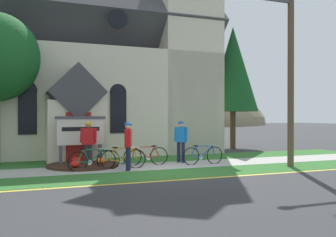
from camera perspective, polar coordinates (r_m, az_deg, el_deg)
ground at (r=16.87m, az=-4.48°, el=-6.24°), size 140.00×140.00×0.00m
sidewalk_slab at (r=14.39m, az=-4.39°, el=-7.37°), size 32.00×2.02×0.01m
grass_verge at (r=12.47m, az=-1.66°, el=-8.57°), size 32.00×2.05×0.01m
church_lawn at (r=16.51m, az=-6.63°, el=-6.37°), size 24.00×2.42×0.01m
curb_paint_stripe at (r=11.39m, az=0.34°, el=-9.44°), size 28.00×0.16×0.01m
church_building at (r=21.65m, az=-8.72°, el=8.42°), size 11.82×10.33×14.26m
church_sign at (r=15.23m, az=-13.19°, el=-2.11°), size 1.98×0.25×1.94m
flower_bed at (r=14.74m, az=-12.85°, el=-6.94°), size 2.71×2.71×0.34m
bicycle_orange at (r=15.11m, az=5.34°, el=-5.59°), size 1.79×0.10×0.80m
bicycle_silver at (r=13.63m, az=-11.52°, el=-6.23°), size 1.76×0.31×0.82m
bicycle_yellow at (r=13.92m, az=-6.88°, el=-6.09°), size 1.71×0.10×0.83m
bicycle_blue at (r=14.86m, az=-3.37°, el=-5.69°), size 1.78×0.22×0.80m
cyclist_in_green_jersey at (r=14.58m, az=-12.06°, el=-3.26°), size 0.57×0.56×1.73m
cyclist_in_orange_jersey at (r=14.94m, az=-6.09°, el=-3.41°), size 0.36×0.69×1.64m
cyclist_in_blue_jersey at (r=13.33m, az=-6.10°, el=-3.61°), size 0.39×0.64×1.73m
cyclist_in_red_jersey at (r=15.56m, az=1.98°, el=-3.01°), size 0.45×0.65×1.73m
utility_pole at (r=15.31m, az=17.96°, el=11.23°), size 3.12×0.28×8.73m
roadside_conifer at (r=23.10m, az=9.89°, el=7.40°), size 3.03×3.03×7.35m
distant_hill at (r=79.12m, az=-12.57°, el=-1.03°), size 82.80×47.87×24.83m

